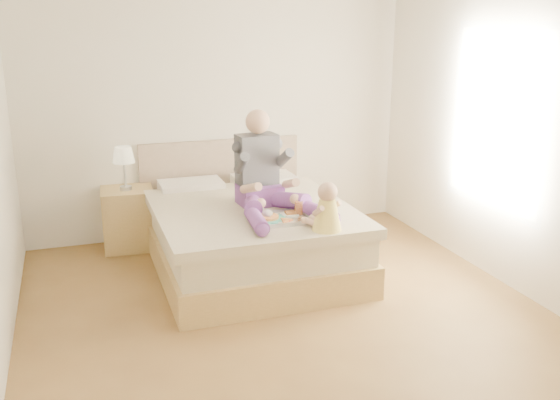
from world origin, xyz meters
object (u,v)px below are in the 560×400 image
object	(u,v)px
nightstand	(129,219)
adult	(265,180)
baby	(326,211)
bed	(247,231)
tray	(279,217)

from	to	relation	value
nightstand	adult	bearing A→B (deg)	-39.73
nightstand	baby	world-z (taller)	baby
bed	tray	xyz separation A→B (m)	(0.11, -0.62, 0.32)
bed	baby	xyz separation A→B (m)	(0.38, -0.97, 0.45)
adult	tray	world-z (taller)	adult
tray	bed	bearing A→B (deg)	101.16
adult	baby	size ratio (longest dim) A/B	2.76
nightstand	adult	size ratio (longest dim) A/B	0.56
bed	adult	world-z (taller)	adult
bed	nightstand	world-z (taller)	bed
bed	baby	distance (m)	1.14
baby	tray	bearing A→B (deg)	102.36
bed	nightstand	bearing A→B (deg)	141.92
tray	baby	xyz separation A→B (m)	(0.28, -0.35, 0.13)
nightstand	adult	distance (m)	1.61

